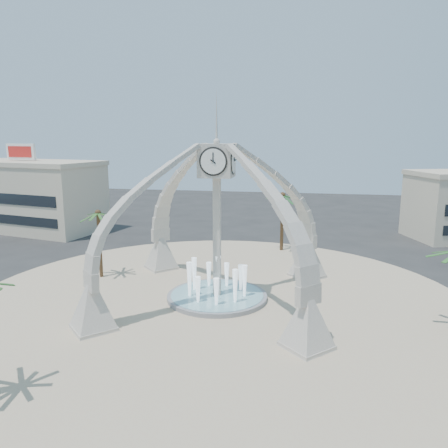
% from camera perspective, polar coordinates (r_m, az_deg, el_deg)
% --- Properties ---
extents(ground, '(140.00, 140.00, 0.00)m').
position_cam_1_polar(ground, '(35.54, -0.90, -9.80)').
color(ground, '#282828').
rests_on(ground, ground).
extents(plaza, '(40.00, 40.00, 0.06)m').
position_cam_1_polar(plaza, '(35.53, -0.90, -9.75)').
color(plaza, tan).
rests_on(plaza, ground).
extents(clock_tower, '(17.94, 17.94, 16.30)m').
position_cam_1_polar(clock_tower, '(33.75, -0.93, 0.54)').
color(clock_tower, beige).
rests_on(clock_tower, ground).
extents(fountain, '(8.00, 8.00, 3.62)m').
position_cam_1_polar(fountain, '(35.43, -0.90, -9.36)').
color(fountain, gray).
rests_on(fountain, ground).
extents(building_nw, '(23.75, 13.73, 11.90)m').
position_cam_1_polar(building_nw, '(67.28, -24.58, 3.48)').
color(building_nw, beige).
rests_on(building_nw, ground).
extents(palm_west, '(4.04, 4.04, 6.74)m').
position_cam_1_polar(palm_west, '(40.95, -16.13, 1.28)').
color(palm_west, brown).
rests_on(palm_west, ground).
extents(palm_north, '(4.93, 4.93, 7.16)m').
position_cam_1_polar(palm_north, '(49.42, 7.68, 3.66)').
color(palm_north, brown).
rests_on(palm_north, ground).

